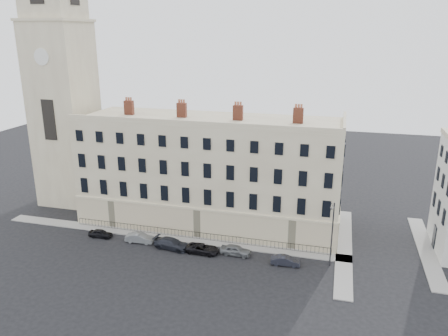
{
  "coord_description": "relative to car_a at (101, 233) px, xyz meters",
  "views": [
    {
      "loc": [
        11.27,
        -44.38,
        26.2
      ],
      "look_at": [
        -3.4,
        10.0,
        8.74
      ],
      "focal_mm": 35.0,
      "sensor_mm": 36.0,
      "label": 1
    }
  ],
  "objects": [
    {
      "name": "ground",
      "position": [
        18.55,
        -2.65,
        -0.54
      ],
      "size": [
        160.0,
        160.0,
        0.0
      ],
      "primitive_type": "plane",
      "color": "black",
      "rests_on": "ground"
    },
    {
      "name": "terrace",
      "position": [
        12.58,
        9.31,
        6.95
      ],
      "size": [
        36.22,
        12.22,
        17.0
      ],
      "color": "#C3B391",
      "rests_on": "ground"
    },
    {
      "name": "church_tower",
      "position": [
        -11.45,
        11.34,
        18.12
      ],
      "size": [
        8.0,
        8.13,
        44.0
      ],
      "color": "#C3B391",
      "rests_on": "ground"
    },
    {
      "name": "pavement_terrace",
      "position": [
        8.55,
        2.35,
        -0.48
      ],
      "size": [
        48.0,
        2.0,
        0.12
      ],
      "primitive_type": "cube",
      "color": "gray",
      "rests_on": "ground"
    },
    {
      "name": "pavement_east_return",
      "position": [
        31.55,
        5.35,
        -0.48
      ],
      "size": [
        2.0,
        24.0,
        0.12
      ],
      "primitive_type": "cube",
      "color": "gray",
      "rests_on": "ground"
    },
    {
      "name": "pavement_adjacent",
      "position": [
        41.55,
        7.35,
        -0.48
      ],
      "size": [
        2.0,
        20.0,
        0.12
      ],
      "primitive_type": "cube",
      "color": "gray",
      "rests_on": "ground"
    },
    {
      "name": "railings",
      "position": [
        12.55,
        2.75,
        0.01
      ],
      "size": [
        35.0,
        0.04,
        0.96
      ],
      "color": "black",
      "rests_on": "ground"
    },
    {
      "name": "car_a",
      "position": [
        0.0,
        0.0,
        0.0
      ],
      "size": [
        3.24,
        1.4,
        1.09
      ],
      "primitive_type": "imported",
      "rotation": [
        0.0,
        0.0,
        1.61
      ],
      "color": "black",
      "rests_on": "ground"
    },
    {
      "name": "car_b",
      "position": [
        5.76,
        -0.0,
        0.08
      ],
      "size": [
        3.85,
        1.53,
        1.25
      ],
      "primitive_type": "imported",
      "rotation": [
        0.0,
        0.0,
        1.63
      ],
      "color": "slate",
      "rests_on": "ground"
    },
    {
      "name": "car_c",
      "position": [
        10.39,
        -0.56,
        0.13
      ],
      "size": [
        4.88,
        2.49,
        1.36
      ],
      "primitive_type": "imported",
      "rotation": [
        0.0,
        0.0,
        1.44
      ],
      "color": "#20232B",
      "rests_on": "ground"
    },
    {
      "name": "car_d",
      "position": [
        14.54,
        -0.65,
        0.03
      ],
      "size": [
        4.2,
        2.02,
        1.16
      ],
      "primitive_type": "imported",
      "rotation": [
        0.0,
        0.0,
        1.55
      ],
      "color": "black",
      "rests_on": "ground"
    },
    {
      "name": "car_e",
      "position": [
        18.64,
        -0.08,
        0.1
      ],
      "size": [
        3.84,
        1.64,
        1.29
      ],
      "primitive_type": "imported",
      "rotation": [
        0.0,
        0.0,
        1.54
      ],
      "color": "slate",
      "rests_on": "ground"
    },
    {
      "name": "car_f",
      "position": [
        24.9,
        -0.91,
        0.02
      ],
      "size": [
        3.51,
        1.39,
        1.14
      ],
      "primitive_type": "imported",
      "rotation": [
        0.0,
        0.0,
        1.62
      ],
      "color": "#22242E",
      "rests_on": "ground"
    },
    {
      "name": "streetlamp",
      "position": [
        29.91,
        0.15,
        3.87
      ],
      "size": [
        0.52,
        1.7,
        7.96
      ],
      "rotation": [
        0.0,
        0.0,
        0.22
      ],
      "color": "#2F3035",
      "rests_on": "ground"
    }
  ]
}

